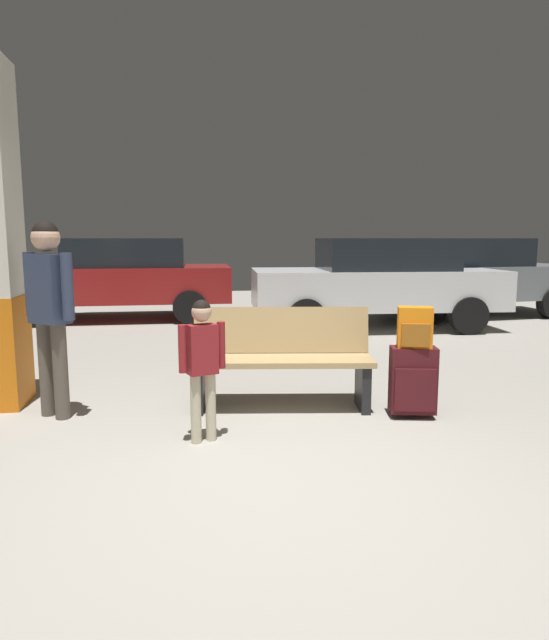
{
  "coord_description": "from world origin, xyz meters",
  "views": [
    {
      "loc": [
        -0.5,
        -3.12,
        1.5
      ],
      "look_at": [
        0.19,
        1.3,
        0.85
      ],
      "focal_mm": 31.29,
      "sensor_mm": 36.0,
      "label": 1
    }
  ],
  "objects_px": {
    "parked_car_far": "(121,276)",
    "parked_car_side": "(467,275)",
    "parked_car_near": "(377,280)",
    "suitcase": "(413,380)",
    "backpack_bright": "(415,328)",
    "child": "(202,355)",
    "adult": "(49,298)",
    "bench": "(282,359)"
  },
  "relations": [
    {
      "from": "suitcase",
      "to": "backpack_bright",
      "type": "distance_m",
      "value": 0.45
    },
    {
      "from": "bench",
      "to": "backpack_bright",
      "type": "distance_m",
      "value": 1.19
    },
    {
      "from": "backpack_bright",
      "to": "parked_car_near",
      "type": "xyz_separation_m",
      "value": [
        1.31,
        4.68,
        0.03
      ]
    },
    {
      "from": "child",
      "to": "parked_car_near",
      "type": "distance_m",
      "value": 5.86
    },
    {
      "from": "parked_car_side",
      "to": "parked_car_far",
      "type": "bearing_deg",
      "value": 175.14
    },
    {
      "from": "adult",
      "to": "parked_car_side",
      "type": "height_order",
      "value": "adult"
    },
    {
      "from": "child",
      "to": "parked_car_near",
      "type": "height_order",
      "value": "parked_car_near"
    },
    {
      "from": "parked_car_side",
      "to": "adult",
      "type": "bearing_deg",
      "value": -140.64
    },
    {
      "from": "child",
      "to": "parked_car_side",
      "type": "distance_m",
      "value": 8.14
    },
    {
      "from": "backpack_bright",
      "to": "adult",
      "type": "height_order",
      "value": "adult"
    },
    {
      "from": "backpack_bright",
      "to": "bench",
      "type": "bearing_deg",
      "value": 155.8
    },
    {
      "from": "bench",
      "to": "parked_car_near",
      "type": "xyz_separation_m",
      "value": [
        2.35,
        4.22,
        0.36
      ]
    },
    {
      "from": "suitcase",
      "to": "bench",
      "type": "bearing_deg",
      "value": 155.83
    },
    {
      "from": "bench",
      "to": "parked_car_near",
      "type": "height_order",
      "value": "parked_car_near"
    },
    {
      "from": "bench",
      "to": "parked_car_side",
      "type": "height_order",
      "value": "parked_car_side"
    },
    {
      "from": "bench",
      "to": "parked_car_side",
      "type": "xyz_separation_m",
      "value": [
        4.59,
        5.38,
        0.36
      ]
    },
    {
      "from": "parked_car_near",
      "to": "child",
      "type": "bearing_deg",
      "value": -121.67
    },
    {
      "from": "parked_car_far",
      "to": "suitcase",
      "type": "bearing_deg",
      "value": -64.27
    },
    {
      "from": "adult",
      "to": "parked_car_far",
      "type": "distance_m",
      "value": 5.94
    },
    {
      "from": "suitcase",
      "to": "child",
      "type": "height_order",
      "value": "child"
    },
    {
      "from": "backpack_bright",
      "to": "suitcase",
      "type": "bearing_deg",
      "value": 20.66
    },
    {
      "from": "bench",
      "to": "child",
      "type": "distance_m",
      "value": 1.08
    },
    {
      "from": "parked_car_far",
      "to": "parked_car_near",
      "type": "height_order",
      "value": "same"
    },
    {
      "from": "suitcase",
      "to": "backpack_bright",
      "type": "bearing_deg",
      "value": -159.34
    },
    {
      "from": "backpack_bright",
      "to": "parked_car_near",
      "type": "distance_m",
      "value": 4.86
    },
    {
      "from": "adult",
      "to": "backpack_bright",
      "type": "bearing_deg",
      "value": -9.08
    },
    {
      "from": "parked_car_near",
      "to": "parked_car_side",
      "type": "xyz_separation_m",
      "value": [
        2.24,
        1.16,
        0.0
      ]
    },
    {
      "from": "bench",
      "to": "child",
      "type": "height_order",
      "value": "child"
    },
    {
      "from": "backpack_bright",
      "to": "child",
      "type": "xyz_separation_m",
      "value": [
        -1.77,
        -0.31,
        -0.11
      ]
    },
    {
      "from": "child",
      "to": "parked_car_side",
      "type": "xyz_separation_m",
      "value": [
        5.32,
        6.15,
        0.15
      ]
    },
    {
      "from": "suitcase",
      "to": "backpack_bright",
      "type": "xyz_separation_m",
      "value": [
        -0.0,
        -0.0,
        0.45
      ]
    },
    {
      "from": "child",
      "to": "suitcase",
      "type": "bearing_deg",
      "value": 9.8
    },
    {
      "from": "bench",
      "to": "backpack_bright",
      "type": "height_order",
      "value": "backpack_bright"
    },
    {
      "from": "bench",
      "to": "child",
      "type": "relative_size",
      "value": 1.55
    },
    {
      "from": "bench",
      "to": "parked_car_side",
      "type": "distance_m",
      "value": 7.08
    },
    {
      "from": "backpack_bright",
      "to": "parked_car_far",
      "type": "distance_m",
      "value": 7.12
    },
    {
      "from": "suitcase",
      "to": "adult",
      "type": "height_order",
      "value": "adult"
    },
    {
      "from": "bench",
      "to": "adult",
      "type": "bearing_deg",
      "value": 179.71
    },
    {
      "from": "parked_car_far",
      "to": "parked_car_side",
      "type": "bearing_deg",
      "value": -4.86
    },
    {
      "from": "suitcase",
      "to": "parked_car_side",
      "type": "relative_size",
      "value": 0.14
    },
    {
      "from": "parked_car_far",
      "to": "adult",
      "type": "bearing_deg",
      "value": -89.12
    },
    {
      "from": "parked_car_far",
      "to": "parked_car_near",
      "type": "xyz_separation_m",
      "value": [
        4.4,
        -1.73,
        0.0
      ]
    }
  ]
}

